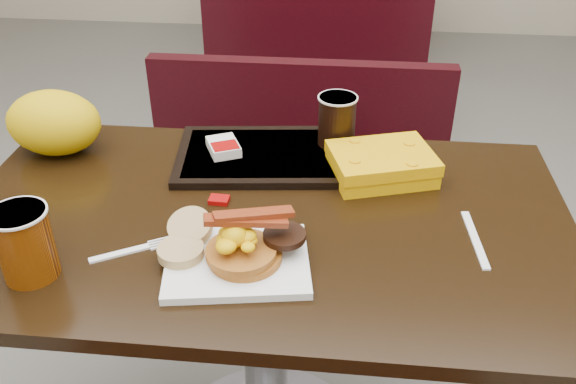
# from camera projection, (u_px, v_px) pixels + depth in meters

# --- Properties ---
(table_near) EXTENTS (1.20, 0.70, 0.75)m
(table_near) POSITION_uv_depth(u_px,v_px,m) (265.00, 351.00, 1.40)
(table_near) COLOR black
(table_near) RESTS_ON floor
(bench_near_n) EXTENTS (1.00, 0.46, 0.72)m
(bench_near_n) POSITION_uv_depth(u_px,v_px,m) (294.00, 191.00, 2.00)
(bench_near_n) COLOR black
(bench_near_n) RESTS_ON floor
(table_far) EXTENTS (1.20, 0.70, 0.75)m
(table_far) POSITION_uv_depth(u_px,v_px,m) (324.00, 13.00, 3.58)
(table_far) COLOR black
(table_far) RESTS_ON floor
(bench_far_s) EXTENTS (1.00, 0.46, 0.72)m
(bench_far_s) POSITION_uv_depth(u_px,v_px,m) (317.00, 59.00, 3.00)
(bench_far_s) COLOR black
(bench_far_s) RESTS_ON floor
(platter) EXTENTS (0.27, 0.23, 0.01)m
(platter) POSITION_uv_depth(u_px,v_px,m) (237.00, 262.00, 1.07)
(platter) COLOR white
(platter) RESTS_ON table_near
(pancake_stack) EXTENTS (0.16, 0.16, 0.03)m
(pancake_stack) POSITION_uv_depth(u_px,v_px,m) (245.00, 253.00, 1.06)
(pancake_stack) COLOR #A74D1B
(pancake_stack) RESTS_ON platter
(sausage_patty) EXTENTS (0.08, 0.08, 0.01)m
(sausage_patty) POSITION_uv_depth(u_px,v_px,m) (284.00, 236.00, 1.07)
(sausage_patty) COLOR black
(sausage_patty) RESTS_ON pancake_stack
(scrambled_eggs) EXTENTS (0.09, 0.08, 0.04)m
(scrambled_eggs) POSITION_uv_depth(u_px,v_px,m) (234.00, 237.00, 1.04)
(scrambled_eggs) COLOR #ECAB04
(scrambled_eggs) RESTS_ON pancake_stack
(bacon_strips) EXTENTS (0.15, 0.10, 0.01)m
(bacon_strips) POSITION_uv_depth(u_px,v_px,m) (246.00, 219.00, 1.03)
(bacon_strips) COLOR #4D0B05
(bacon_strips) RESTS_ON scrambled_eggs
(muffin_bottom) EXTENTS (0.10, 0.10, 0.02)m
(muffin_bottom) POSITION_uv_depth(u_px,v_px,m) (181.00, 251.00, 1.07)
(muffin_bottom) COLOR tan
(muffin_bottom) RESTS_ON platter
(muffin_top) EXTENTS (0.09, 0.09, 0.05)m
(muffin_top) POSITION_uv_depth(u_px,v_px,m) (190.00, 227.00, 1.11)
(muffin_top) COLOR tan
(muffin_top) RESTS_ON platter
(coffee_cup_near) EXTENTS (0.12, 0.12, 0.13)m
(coffee_cup_near) POSITION_uv_depth(u_px,v_px,m) (25.00, 244.00, 1.02)
(coffee_cup_near) COLOR #974605
(coffee_cup_near) RESTS_ON table_near
(fork) EXTENTS (0.14, 0.10, 0.00)m
(fork) POSITION_uv_depth(u_px,v_px,m) (119.00, 254.00, 1.10)
(fork) COLOR white
(fork) RESTS_ON table_near
(knife) EXTENTS (0.03, 0.17, 0.00)m
(knife) POSITION_uv_depth(u_px,v_px,m) (475.00, 239.00, 1.13)
(knife) COLOR white
(knife) RESTS_ON table_near
(condiment_syrup) EXTENTS (0.05, 0.04, 0.01)m
(condiment_syrup) POSITION_uv_depth(u_px,v_px,m) (236.00, 219.00, 1.18)
(condiment_syrup) COLOR #AB2B07
(condiment_syrup) RESTS_ON table_near
(condiment_ketchup) EXTENTS (0.04, 0.03, 0.01)m
(condiment_ketchup) POSITION_uv_depth(u_px,v_px,m) (219.00, 200.00, 1.24)
(condiment_ketchup) COLOR #8C0504
(condiment_ketchup) RESTS_ON table_near
(tray) EXTENTS (0.39, 0.30, 0.02)m
(tray) POSITION_uv_depth(u_px,v_px,m) (260.00, 156.00, 1.38)
(tray) COLOR black
(tray) RESTS_ON table_near
(hashbrown_sleeve_left) EXTENTS (0.09, 0.10, 0.02)m
(hashbrown_sleeve_left) POSITION_uv_depth(u_px,v_px,m) (223.00, 147.00, 1.38)
(hashbrown_sleeve_left) COLOR silver
(hashbrown_sleeve_left) RESTS_ON tray
(coffee_cup_far) EXTENTS (0.09, 0.09, 0.11)m
(coffee_cup_far) POSITION_uv_depth(u_px,v_px,m) (337.00, 120.00, 1.38)
(coffee_cup_far) COLOR black
(coffee_cup_far) RESTS_ON tray
(clamshell) EXTENTS (0.25, 0.21, 0.06)m
(clamshell) POSITION_uv_depth(u_px,v_px,m) (382.00, 164.00, 1.31)
(clamshell) COLOR #DE9D03
(clamshell) RESTS_ON table_near
(paper_bag) EXTENTS (0.22, 0.17, 0.15)m
(paper_bag) POSITION_uv_depth(u_px,v_px,m) (54.00, 123.00, 1.38)
(paper_bag) COLOR #D09806
(paper_bag) RESTS_ON table_near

